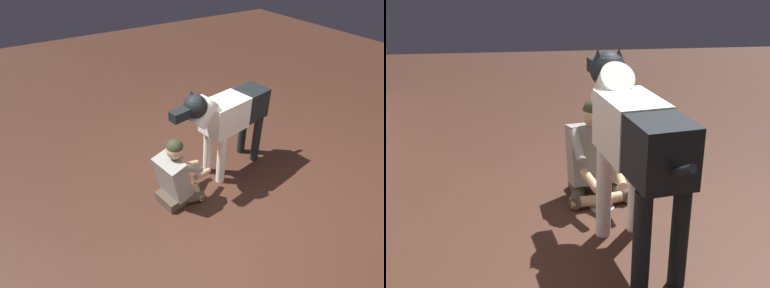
# 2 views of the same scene
# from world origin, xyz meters

# --- Properties ---
(ground_plane) EXTENTS (15.17, 15.17, 0.00)m
(ground_plane) POSITION_xyz_m (0.00, 0.00, 0.00)
(ground_plane) COLOR #44271B
(person_sitting_on_floor) EXTENTS (0.71, 0.57, 0.88)m
(person_sitting_on_floor) POSITION_xyz_m (0.69, 0.05, 0.36)
(person_sitting_on_floor) COLOR brown
(person_sitting_on_floor) RESTS_ON ground
(large_dog) EXTENTS (1.66, 0.50, 1.35)m
(large_dog) POSITION_xyz_m (-0.15, -0.09, 0.86)
(large_dog) COLOR white
(large_dog) RESTS_ON ground
(hot_dog_on_plate) EXTENTS (0.20, 0.20, 0.06)m
(hot_dog_on_plate) POSITION_xyz_m (0.45, 0.01, 0.03)
(hot_dog_on_plate) COLOR silver
(hot_dog_on_plate) RESTS_ON ground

